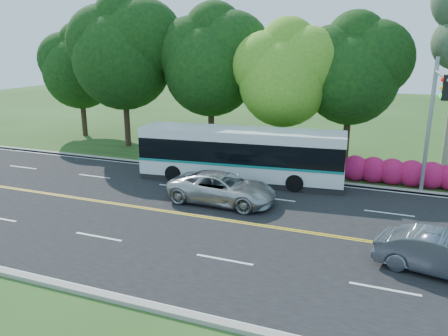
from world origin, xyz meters
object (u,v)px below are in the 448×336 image
(traffic_signal, at_px, (435,109))
(sedan, at_px, (441,254))
(suv, at_px, (222,188))
(transit_bus, at_px, (240,156))

(traffic_signal, distance_m, sedan, 8.18)
(suv, bearing_deg, sedan, -110.61)
(traffic_signal, distance_m, suv, 10.58)
(suv, bearing_deg, transit_bus, 6.91)
(sedan, bearing_deg, transit_bus, 62.84)
(sedan, bearing_deg, suv, 78.38)
(transit_bus, relative_size, suv, 2.18)
(sedan, height_order, suv, suv)
(sedan, bearing_deg, traffic_signal, 12.02)
(transit_bus, bearing_deg, sedan, -43.40)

